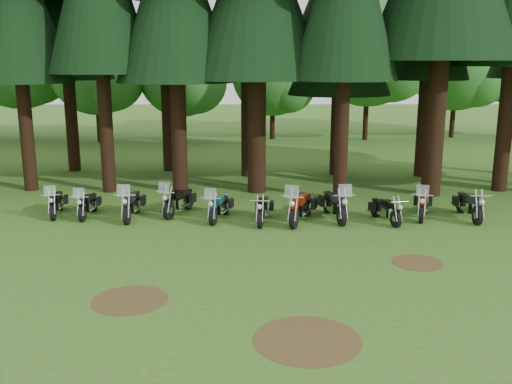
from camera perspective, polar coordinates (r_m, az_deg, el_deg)
ground at (r=15.54m, az=0.06°, el=-7.76°), size 120.00×120.00×0.00m
pine_back_4 at (r=28.22m, az=8.54°, el=18.44°), size 4.94×4.94×13.78m
decid_1 at (r=43.31m, az=-22.40°, el=12.47°), size 7.91×7.69×9.88m
decid_2 at (r=40.65m, az=-15.39°, el=11.76°), size 6.72×6.53×8.40m
decid_3 at (r=39.94m, az=-7.11°, el=11.47°), size 6.12×5.95×7.65m
decid_4 at (r=40.90m, az=2.06°, el=11.39°), size 5.93×5.76×7.41m
decid_5 at (r=41.12m, az=11.79°, el=13.74°), size 8.45×8.21×10.56m
decid_6 at (r=44.15m, az=19.91°, el=11.85°), size 7.06×6.86×8.82m
dirt_patch_0 at (r=13.99m, az=-12.47°, el=-10.49°), size 1.80×1.80×0.01m
dirt_patch_1 at (r=16.65m, az=15.84°, el=-6.81°), size 1.40×1.40×0.01m
dirt_patch_2 at (r=11.93m, az=5.17°, el=-14.52°), size 2.20×2.20×0.01m
motorcycle_0 at (r=21.96m, az=-19.34°, el=-1.09°), size 0.58×2.10×1.32m
motorcycle_1 at (r=21.43m, az=-16.46°, el=-1.27°), size 0.38×2.01×1.27m
motorcycle_2 at (r=20.78m, az=-12.31°, el=-1.27°), size 0.44×2.35×1.48m
motorcycle_3 at (r=21.05m, az=-7.74°, el=-0.96°), size 1.03×2.19×1.41m
motorcycle_4 at (r=20.18m, az=-3.69°, el=-1.53°), size 0.77×2.15×1.36m
motorcycle_5 at (r=19.84m, az=0.69°, el=-1.81°), size 0.42×2.11×0.86m
motorcycle_6 at (r=19.88m, az=4.52°, el=-1.57°), size 1.16×2.42×1.56m
motorcycle_7 at (r=20.34m, az=7.85°, el=-1.35°), size 0.69×2.43×1.53m
motorcycle_8 at (r=20.36m, az=12.81°, el=-1.83°), size 0.68×1.93×0.81m
motorcycle_9 at (r=21.28m, az=16.30°, el=-1.22°), size 0.97×2.21×1.42m
motorcycle_10 at (r=21.64m, az=20.53°, el=-1.30°), size 0.32×2.28×0.93m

